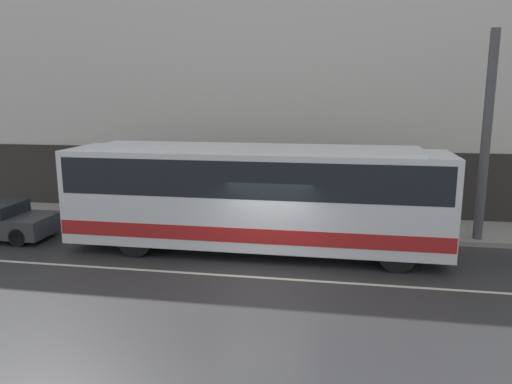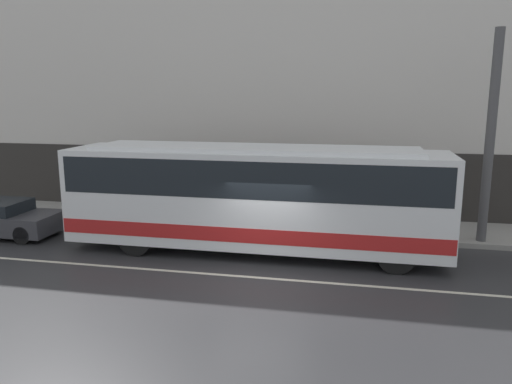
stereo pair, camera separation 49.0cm
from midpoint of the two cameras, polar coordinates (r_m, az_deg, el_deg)
name	(u,v)px [view 1 (the left image)]	position (r m, az deg, el deg)	size (l,w,h in m)	color
ground_plane	(264,278)	(14.09, -0.08, -9.80)	(60.00, 60.00, 0.00)	#2D2D30
sidewalk	(287,224)	(19.24, 2.79, -3.69)	(60.00, 3.00, 0.18)	gray
building_facade	(293,54)	(20.26, 3.59, 15.48)	(60.00, 0.35, 13.51)	silver
lane_stripe	(264,278)	(14.09, -0.08, -9.78)	(54.00, 0.14, 0.01)	beige
transit_bus	(254,193)	(15.82, -1.12, -0.16)	(11.98, 2.60, 3.42)	white
utility_pole_near	(486,138)	(17.96, 24.10, 5.70)	(0.30, 0.30, 6.88)	#4C4C4F
pedestrian_waiting	(324,206)	(18.78, 7.06, -1.59)	(0.36, 0.36, 1.57)	maroon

